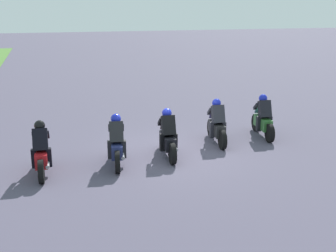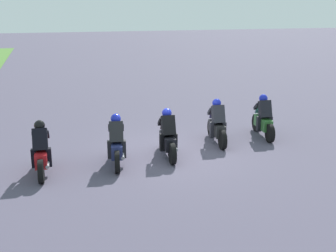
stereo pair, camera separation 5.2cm
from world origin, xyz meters
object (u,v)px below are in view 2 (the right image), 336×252
object	(u,v)px
rider_lane_c	(168,137)
rider_lane_d	(117,144)
rider_lane_b	(217,125)
rider_lane_e	(41,152)
rider_lane_a	(263,119)

from	to	relation	value
rider_lane_c	rider_lane_d	distance (m)	1.65
rider_lane_d	rider_lane_b	bearing A→B (deg)	-64.07
rider_lane_c	rider_lane_e	world-z (taller)	same
rider_lane_b	rider_lane_e	distance (m)	5.88
rider_lane_c	rider_lane_e	size ratio (longest dim) A/B	1.00
rider_lane_a	rider_lane_b	distance (m)	1.88
rider_lane_b	rider_lane_e	size ratio (longest dim) A/B	1.00
rider_lane_e	rider_lane_d	bearing A→B (deg)	-82.96
rider_lane_b	rider_lane_c	distance (m)	2.17
rider_lane_a	rider_lane_c	size ratio (longest dim) A/B	1.00
rider_lane_a	rider_lane_d	xyz separation A→B (m)	(-1.44, 5.45, 0.00)
rider_lane_b	rider_lane_e	bearing A→B (deg)	108.84
rider_lane_c	rider_lane_a	bearing A→B (deg)	-69.68
rider_lane_b	rider_lane_c	size ratio (longest dim) A/B	1.00
rider_lane_a	rider_lane_e	xyz separation A→B (m)	(-1.62, 7.58, 0.00)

